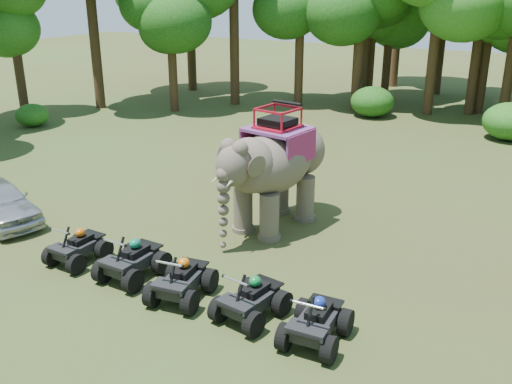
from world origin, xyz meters
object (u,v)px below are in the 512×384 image
atv_4 (316,316)px  atv_2 (181,275)px  elephant (275,167)px  atv_0 (77,243)px  atv_3 (251,294)px  atv_1 (132,255)px

atv_4 → atv_2: bearing=176.2°
elephant → atv_0: bearing=-117.0°
atv_2 → atv_3: size_ratio=1.01×
atv_0 → atv_3: (5.56, -0.10, 0.04)m
atv_1 → elephant: bearing=72.4°
elephant → atv_3: (1.95, -5.01, -1.32)m
atv_4 → atv_3: bearing=172.5°
atv_2 → atv_3: (1.91, 0.08, -0.01)m
elephant → atv_2: size_ratio=2.71×
elephant → atv_2: (0.05, -5.08, -1.31)m
atv_2 → atv_1: bearing=164.5°
elephant → atv_1: elephant is taller
elephant → atv_1: bearing=-100.0°
atv_1 → atv_2: atv_1 is taller
elephant → atv_1: 5.30m
elephant → atv_3: bearing=-59.4°
atv_1 → atv_4: (5.34, -0.29, -0.02)m
atv_0 → atv_4: atv_4 is taller
atv_1 → atv_2: (1.75, -0.23, -0.02)m
atv_3 → atv_4: atv_4 is taller
atv_0 → atv_4: bearing=0.1°
atv_2 → atv_4: atv_2 is taller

